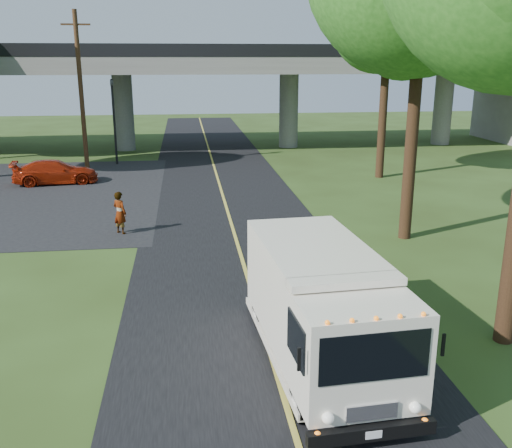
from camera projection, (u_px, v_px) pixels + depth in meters
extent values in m
plane|color=#2C3D15|center=(278.00, 379.00, 11.74)|extent=(120.00, 120.00, 0.00)
cube|color=black|center=(235.00, 236.00, 21.27)|extent=(7.00, 90.00, 0.02)
cube|color=gold|center=(235.00, 235.00, 21.26)|extent=(0.12, 90.00, 0.01)
cube|color=slate|center=(206.00, 64.00, 40.57)|extent=(50.00, 9.00, 1.20)
cube|color=black|center=(209.00, 50.00, 36.13)|extent=(50.00, 0.25, 0.80)
cube|color=black|center=(204.00, 52.00, 44.52)|extent=(50.00, 0.25, 0.80)
cylinder|color=slate|center=(124.00, 112.00, 40.77)|extent=(1.40, 1.40, 5.40)
cylinder|color=slate|center=(289.00, 110.00, 42.21)|extent=(1.40, 1.40, 5.40)
cylinder|color=slate|center=(443.00, 109.00, 43.64)|extent=(1.40, 1.40, 5.40)
cylinder|color=black|center=(114.00, 123.00, 35.08)|extent=(0.14, 0.14, 5.20)
imported|color=black|center=(112.00, 89.00, 34.53)|extent=(0.18, 0.22, 1.10)
cylinder|color=#472D19|center=(81.00, 93.00, 32.47)|extent=(0.26, 0.26, 9.00)
cube|color=#472D19|center=(75.00, 24.00, 31.44)|extent=(1.60, 0.10, 0.10)
cylinder|color=#382314|center=(412.00, 133.00, 19.99)|extent=(0.44, 0.44, 7.70)
cylinder|color=#382314|center=(383.00, 117.00, 30.95)|extent=(0.44, 0.44, 6.65)
sphere|color=#245F19|center=(388.00, 22.00, 29.60)|extent=(5.58, 5.58, 5.58)
sphere|color=#245F19|center=(401.00, 16.00, 29.20)|extent=(4.96, 4.96, 4.96)
cube|color=silver|center=(311.00, 285.00, 12.64)|extent=(2.43, 4.10, 2.03)
cube|color=silver|center=(356.00, 349.00, 10.03)|extent=(2.27, 1.77, 1.85)
cube|color=black|center=(374.00, 357.00, 9.20)|extent=(1.89, 0.20, 0.86)
cube|color=black|center=(372.00, 433.00, 9.50)|extent=(2.26, 0.31, 0.25)
cube|color=silver|center=(314.00, 343.00, 12.65)|extent=(2.51, 5.36, 0.16)
cylinder|color=black|center=(302.00, 400.00, 10.32)|extent=(0.31, 0.83, 0.81)
cylinder|color=black|center=(397.00, 389.00, 10.65)|extent=(0.31, 0.83, 0.81)
cylinder|color=black|center=(260.00, 312.00, 13.88)|extent=(0.31, 0.83, 0.81)
cylinder|color=black|center=(332.00, 306.00, 14.22)|extent=(0.31, 0.83, 0.81)
imported|color=#961F09|center=(55.00, 172.00, 30.05)|extent=(4.52, 2.34, 1.25)
imported|color=gray|center=(120.00, 213.00, 21.31)|extent=(0.70, 0.68, 1.63)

